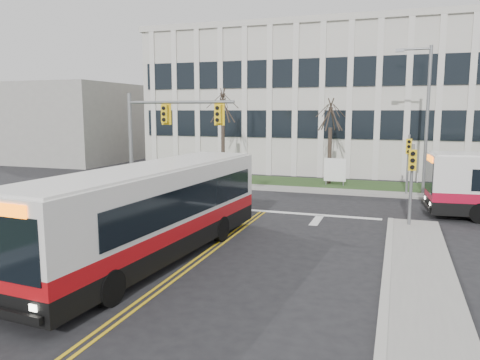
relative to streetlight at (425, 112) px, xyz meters
name	(u,v)px	position (x,y,z in m)	size (l,w,h in m)	color
ground	(203,257)	(-8.03, -16.20, -5.19)	(120.00, 120.00, 0.00)	black
sidewalk_east	(434,357)	(-0.53, -21.20, -5.12)	(2.00, 26.00, 0.14)	#9E9B93
sidewalk_cross	(370,193)	(-3.03, -1.00, -5.12)	(44.00, 1.60, 0.14)	#9E9B93
building_lawn	(372,187)	(-3.03, 1.80, -5.13)	(44.00, 5.00, 0.12)	#27421C
office_building	(382,103)	(-3.03, 13.80, 0.81)	(40.00, 16.00, 12.00)	beige
building_annex	(72,123)	(-34.03, 9.80, -1.19)	(12.00, 12.00, 8.00)	#9E9B93
mast_arm_signal	(158,130)	(-13.65, -9.04, -0.94)	(6.11, 0.38, 6.20)	slate
signal_pole_near	(412,173)	(-0.83, -9.30, -2.69)	(0.34, 0.39, 3.80)	slate
signal_pole_far	(408,156)	(-0.83, -0.80, -2.69)	(0.34, 0.39, 3.80)	slate
streetlight	(425,112)	(0.00, 0.00, 0.00)	(2.15, 0.25, 9.20)	slate
directory_sign	(335,170)	(-5.53, 1.30, -4.02)	(1.50, 0.12, 2.00)	slate
tree_left	(223,107)	(-14.03, 1.80, 0.32)	(1.80, 1.80, 7.70)	#42352B
tree_mid	(331,116)	(-6.03, 2.00, -0.31)	(1.80, 1.80, 6.82)	#42352B
bus_main	(152,214)	(-9.59, -17.01, -3.56)	(2.66, 12.29, 3.28)	silver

